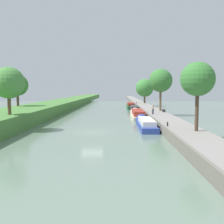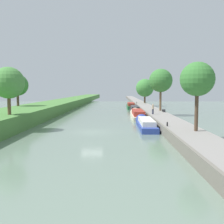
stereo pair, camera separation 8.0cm
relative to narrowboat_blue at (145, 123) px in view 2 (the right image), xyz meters
The scene contains 16 objects.
ground_plane 7.88m from the narrowboat_blue, 147.64° to the right, with size 160.00×160.00×0.00m, color slate.
right_towpath 5.29m from the narrowboat_blue, 52.70° to the right, with size 3.52×260.00×0.98m.
stone_quay 4.41m from the narrowboat_blue, 72.57° to the right, with size 0.25×260.00×1.03m.
narrowboat_blue is the anchor object (origin of this frame).
narrowboat_cream 12.09m from the narrowboat_blue, 90.77° to the left, with size 2.12×12.54×2.13m.
narrowboat_black 23.41m from the narrowboat_blue, 89.88° to the left, with size 1.82×10.70×1.89m.
narrowboat_green 35.62m from the narrowboat_blue, 90.35° to the left, with size 1.96×11.03×2.04m.
tree_rightbank_near 11.45m from the narrowboat_blue, 67.41° to the right, with size 3.24×3.24×6.58m.
tree_rightbank_midnear 16.96m from the narrowboat_blue, 73.96° to the left, with size 4.35×4.35×7.82m.
tree_rightbank_midfar 44.04m from the narrowboat_blue, 84.35° to the left, with size 5.24×5.24×7.07m.
tree_leftbank_downstream 25.27m from the narrowboat_blue, 150.37° to the left, with size 3.80×3.80×5.65m.
tree_leftbank_upstream 17.65m from the narrowboat_blue, 166.84° to the right, with size 3.72×3.72×5.60m.
person_walking 8.32m from the narrowboat_blue, 75.73° to the left, with size 0.34×0.34×1.66m.
mooring_bollard_near 6.32m from the narrowboat_blue, 73.85° to the right, with size 0.16×0.16×0.45m.
mooring_bollard_far 40.89m from the narrowboat_blue, 87.55° to the left, with size 0.16×0.16×0.45m.
park_bench 13.15m from the narrowboat_blue, 69.87° to the left, with size 0.44×1.50×0.47m.
Camera 2 is at (3.03, -30.39, 4.96)m, focal length 42.43 mm.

